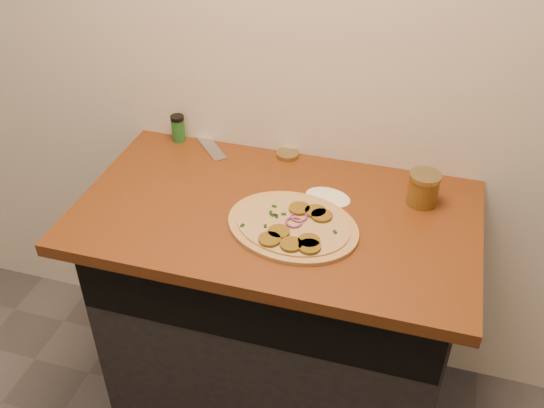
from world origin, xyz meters
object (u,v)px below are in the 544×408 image
(chefs_knife, at_px, (199,132))
(spice_shaker, at_px, (178,128))
(pizza, at_px, (293,226))
(salsa_jar, at_px, (423,188))

(chefs_knife, distance_m, spice_shaker, 0.09)
(pizza, height_order, salsa_jar, salsa_jar)
(salsa_jar, bearing_deg, spice_shaker, 170.41)
(pizza, distance_m, salsa_jar, 0.41)
(pizza, bearing_deg, chefs_knife, 136.74)
(chefs_knife, bearing_deg, salsa_jar, -14.46)
(salsa_jar, bearing_deg, chefs_knife, 165.54)
(pizza, xyz_separation_m, spice_shaker, (-0.52, 0.38, 0.04))
(pizza, height_order, chefs_knife, pizza)
(salsa_jar, distance_m, spice_shaker, 0.87)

